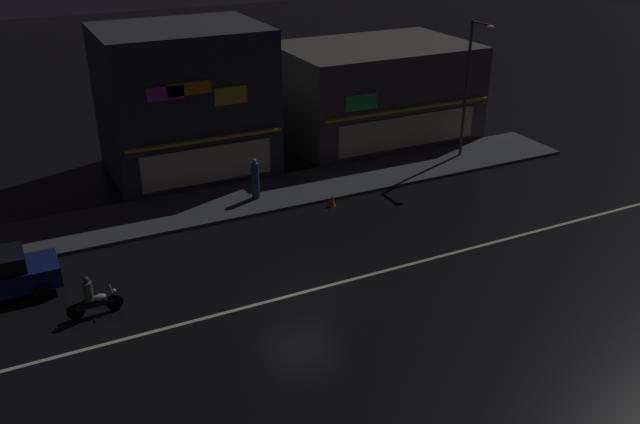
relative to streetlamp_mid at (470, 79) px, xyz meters
The scene contains 9 objects.
ground_plane 16.96m from the streetlamp_mid, 148.03° to the right, with size 140.00×140.00×0.00m, color black.
lane_divider_stripe 16.96m from the streetlamp_mid, 148.03° to the right, with size 36.59×0.16×0.01m, color beige.
sidewalk_far 14.56m from the streetlamp_mid, behind, with size 38.51×3.87×0.14m, color #424447.
storefront_left_block 14.87m from the streetlamp_mid, 159.27° to the left, with size 8.12×6.69×7.41m.
storefront_center_block 6.43m from the streetlamp_mid, 112.14° to the left, with size 10.91×7.65×5.42m.
streetlamp_mid is the anchor object (origin of this frame).
pedestrian_on_sidewalk 12.76m from the streetlamp_mid, behind, with size 0.37×0.37×1.97m.
motorcycle_lead 22.20m from the streetlamp_mid, 162.06° to the right, with size 1.90×0.60×1.52m.
traffic_cone 10.51m from the streetlamp_mid, 165.58° to the right, with size 0.36×0.36×0.55m, color orange.
Camera 1 is at (-8.48, -18.85, 13.06)m, focal length 37.39 mm.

